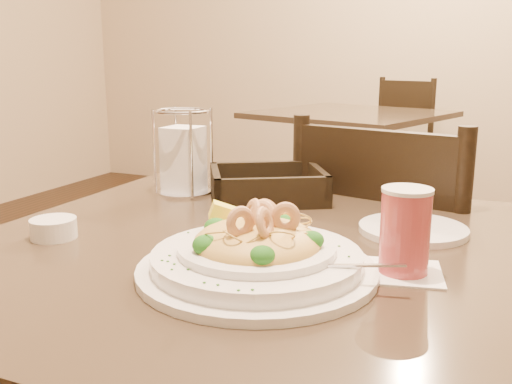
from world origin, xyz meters
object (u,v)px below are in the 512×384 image
at_px(pasta_bowl, 257,253).
at_px(bread_basket, 268,189).
at_px(drink_glass, 405,232).
at_px(dining_chair_far, 413,143).
at_px(napkin_caddy, 184,158).
at_px(side_plate, 413,229).
at_px(butter_ramekin, 54,228).
at_px(main_table, 251,380).
at_px(background_table, 349,156).
at_px(dining_chair_near, 391,297).

distance_m(pasta_bowl, bread_basket, 0.42).
relative_size(pasta_bowl, drink_glass, 2.90).
height_order(dining_chair_far, napkin_caddy, napkin_caddy).
distance_m(drink_glass, side_plate, 0.20).
xyz_separation_m(pasta_bowl, butter_ramekin, (-0.37, 0.02, -0.01)).
xyz_separation_m(side_plate, butter_ramekin, (-0.54, -0.26, 0.01)).
height_order(main_table, background_table, same).
distance_m(dining_chair_far, bread_basket, 2.81).
relative_size(napkin_caddy, butter_ramekin, 2.47).
height_order(bread_basket, napkin_caddy, napkin_caddy).
relative_size(dining_chair_near, napkin_caddy, 5.05).
xyz_separation_m(background_table, pasta_bowl, (0.48, -2.39, 0.27)).
relative_size(dining_chair_far, napkin_caddy, 5.05).
bearing_deg(background_table, dining_chair_far, 73.78).
height_order(main_table, butter_ramekin, butter_ramekin).
height_order(pasta_bowl, butter_ramekin, pasta_bowl).
bearing_deg(napkin_caddy, main_table, -43.35).
distance_m(main_table, butter_ramekin, 0.42).
bearing_deg(main_table, dining_chair_near, 73.83).
bearing_deg(background_table, drink_glass, -74.10).
xyz_separation_m(napkin_caddy, butter_ramekin, (-0.04, -0.36, -0.06)).
bearing_deg(pasta_bowl, butter_ramekin, 177.55).
xyz_separation_m(dining_chair_near, pasta_bowl, (-0.08, -0.62, 0.30)).
xyz_separation_m(background_table, dining_chair_far, (0.23, 0.80, -0.03)).
height_order(drink_glass, side_plate, drink_glass).
bearing_deg(side_plate, dining_chair_far, 98.01).
bearing_deg(side_plate, pasta_bowl, -120.88).
distance_m(main_table, dining_chair_near, 0.52).
bearing_deg(background_table, side_plate, -73.08).
xyz_separation_m(bread_basket, napkin_caddy, (-0.19, -0.02, 0.06)).
relative_size(dining_chair_far, pasta_bowl, 2.56).
distance_m(dining_chair_far, side_plate, 2.96).
bearing_deg(dining_chair_far, napkin_caddy, 108.14).
bearing_deg(butter_ramekin, napkin_caddy, 84.15).
xyz_separation_m(background_table, dining_chair_near, (0.56, -1.78, -0.03)).
height_order(main_table, napkin_caddy, napkin_caddy).
height_order(dining_chair_far, butter_ramekin, dining_chair_far).
relative_size(background_table, drink_glass, 9.00).
height_order(main_table, dining_chair_near, dining_chair_near).
bearing_deg(dining_chair_far, background_table, 93.74).
bearing_deg(pasta_bowl, main_table, 117.30).
bearing_deg(dining_chair_near, napkin_caddy, 42.52).
height_order(main_table, drink_glass, drink_glass).
bearing_deg(drink_glass, background_table, 105.90).
bearing_deg(dining_chair_far, butter_ramekin, 107.69).
height_order(dining_chair_near, napkin_caddy, napkin_caddy).
xyz_separation_m(dining_chair_far, napkin_caddy, (-0.09, -2.82, 0.35)).
bearing_deg(dining_chair_near, bread_basket, 55.83).
height_order(background_table, drink_glass, drink_glass).
height_order(dining_chair_near, bread_basket, dining_chair_near).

